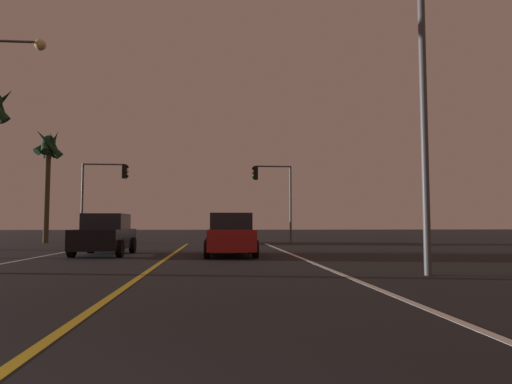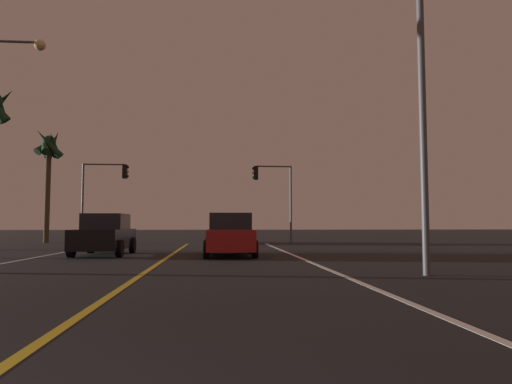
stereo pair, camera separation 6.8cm
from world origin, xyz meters
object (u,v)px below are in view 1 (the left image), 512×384
at_px(street_lamp_right_near, 402,54).
at_px(traffic_light_near_right, 272,186).
at_px(palm_tree_left_far, 48,153).
at_px(car_oncoming, 105,235).
at_px(traffic_light_near_left, 105,184).
at_px(car_ahead_far, 227,231).
at_px(car_lead_same_lane, 230,235).

bearing_deg(street_lamp_right_near, traffic_light_near_right, -86.89).
bearing_deg(palm_tree_left_far, traffic_light_near_right, -7.22).
bearing_deg(car_oncoming, traffic_light_near_left, -166.34).
bearing_deg(palm_tree_left_far, street_lamp_right_near, -52.45).
relative_size(car_oncoming, traffic_light_near_right, 0.83).
xyz_separation_m(car_ahead_far, traffic_light_near_right, (2.96, -0.11, 3.00)).
bearing_deg(street_lamp_right_near, car_oncoming, -42.06).
bearing_deg(car_oncoming, car_lead_same_lane, 78.86).
bearing_deg(palm_tree_left_far, car_oncoming, -61.47).
distance_m(car_ahead_far, traffic_light_near_right, 4.22).
bearing_deg(car_lead_same_lane, traffic_light_near_right, -14.86).
distance_m(car_lead_same_lane, traffic_light_near_left, 14.40).
height_order(car_lead_same_lane, traffic_light_near_right, traffic_light_near_right).
bearing_deg(traffic_light_near_right, palm_tree_left_far, -7.22).
distance_m(street_lamp_right_near, palm_tree_left_far, 26.56).
bearing_deg(palm_tree_left_far, traffic_light_near_left, -24.18).
distance_m(car_lead_same_lane, street_lamp_right_near, 9.73).
relative_size(traffic_light_near_right, street_lamp_right_near, 0.58).
bearing_deg(car_lead_same_lane, car_oncoming, 78.86).
bearing_deg(car_ahead_far, traffic_light_near_right, -92.17).
height_order(car_lead_same_lane, car_oncoming, same).
height_order(car_lead_same_lane, street_lamp_right_near, street_lamp_right_near).
distance_m(car_oncoming, traffic_light_near_right, 13.88).
height_order(car_oncoming, traffic_light_near_right, traffic_light_near_right).
bearing_deg(traffic_light_near_right, car_ahead_far, -2.17).
xyz_separation_m(traffic_light_near_left, street_lamp_right_near, (11.91, -19.13, 1.76)).
relative_size(car_lead_same_lane, car_oncoming, 1.00).
xyz_separation_m(traffic_light_near_left, palm_tree_left_far, (-4.27, 1.92, 2.28)).
xyz_separation_m(car_lead_same_lane, traffic_light_near_right, (3.12, 11.75, 3.00)).
height_order(traffic_light_near_right, traffic_light_near_left, traffic_light_near_left).
bearing_deg(car_lead_same_lane, car_ahead_far, -0.79).
bearing_deg(traffic_light_near_right, car_oncoming, 52.44).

